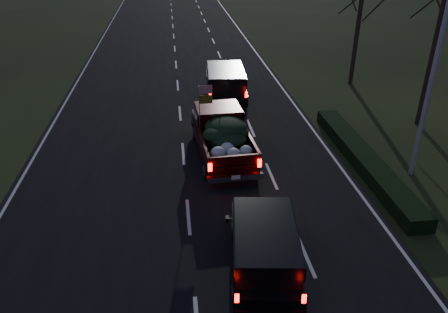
{
  "coord_description": "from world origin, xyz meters",
  "views": [
    {
      "loc": [
        -0.26,
        -12.99,
        9.22
      ],
      "look_at": [
        1.54,
        2.05,
        1.3
      ],
      "focal_mm": 35.0,
      "sensor_mm": 36.0,
      "label": 1
    }
  ],
  "objects_px": {
    "lead_suv": "(225,80)",
    "rear_suv": "(265,244)",
    "pickup_truck": "(222,132)",
    "light_pole": "(440,44)"
  },
  "relations": [
    {
      "from": "lead_suv",
      "to": "light_pole",
      "type": "bearing_deg",
      "value": -53.11
    },
    {
      "from": "light_pole",
      "to": "pickup_truck",
      "type": "height_order",
      "value": "light_pole"
    },
    {
      "from": "light_pole",
      "to": "rear_suv",
      "type": "xyz_separation_m",
      "value": [
        -7.36,
        -4.99,
        -4.5
      ]
    },
    {
      "from": "light_pole",
      "to": "pickup_truck",
      "type": "relative_size",
      "value": 1.58
    },
    {
      "from": "light_pole",
      "to": "lead_suv",
      "type": "xyz_separation_m",
      "value": [
        -6.66,
        10.12,
        -4.33
      ]
    },
    {
      "from": "pickup_truck",
      "to": "lead_suv",
      "type": "distance_m",
      "value": 7.46
    },
    {
      "from": "pickup_truck",
      "to": "lead_suv",
      "type": "xyz_separation_m",
      "value": [
        1.07,
        7.38,
        0.04
      ]
    },
    {
      "from": "pickup_truck",
      "to": "lead_suv",
      "type": "relative_size",
      "value": 1.07
    },
    {
      "from": "light_pole",
      "to": "pickup_truck",
      "type": "distance_m",
      "value": 9.29
    },
    {
      "from": "lead_suv",
      "to": "rear_suv",
      "type": "height_order",
      "value": "lead_suv"
    }
  ]
}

